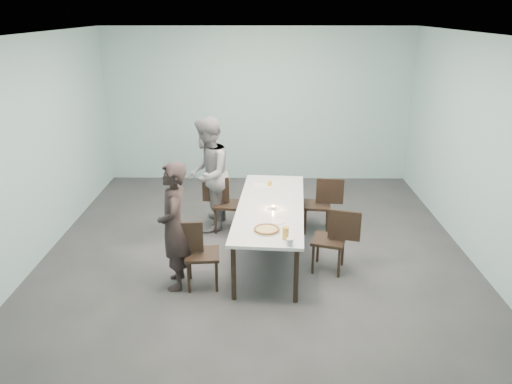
{
  "coord_description": "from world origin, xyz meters",
  "views": [
    {
      "loc": [
        0.07,
        -6.3,
        3.29
      ],
      "look_at": [
        0.0,
        -0.06,
        1.0
      ],
      "focal_mm": 35.0,
      "sensor_mm": 36.0,
      "label": 1
    }
  ],
  "objects_px": {
    "chair_near_right": "(335,236)",
    "pizza": "(267,230)",
    "table": "(271,209)",
    "chair_far_left": "(223,200)",
    "beer_glass": "(286,233)",
    "diner_near": "(174,226)",
    "chair_near_left": "(196,250)",
    "diner_far": "(208,175)",
    "amber_tumbler": "(270,184)",
    "tealight": "(273,208)",
    "water_tumbler": "(290,242)",
    "chair_far_right": "(322,201)",
    "side_plate": "(277,222)"
  },
  "relations": [
    {
      "from": "chair_near_right",
      "to": "pizza",
      "type": "height_order",
      "value": "chair_near_right"
    },
    {
      "from": "table",
      "to": "chair_far_left",
      "type": "bearing_deg",
      "value": 131.2
    },
    {
      "from": "beer_glass",
      "to": "diner_near",
      "type": "bearing_deg",
      "value": 170.64
    },
    {
      "from": "chair_near_left",
      "to": "diner_far",
      "type": "xyz_separation_m",
      "value": [
        -0.02,
        1.77,
        0.39
      ]
    },
    {
      "from": "pizza",
      "to": "amber_tumbler",
      "type": "distance_m",
      "value": 1.65
    },
    {
      "from": "diner_near",
      "to": "table",
      "type": "bearing_deg",
      "value": 119.1
    },
    {
      "from": "tealight",
      "to": "amber_tumbler",
      "type": "distance_m",
      "value": 0.93
    },
    {
      "from": "chair_near_left",
      "to": "amber_tumbler",
      "type": "bearing_deg",
      "value": 55.35
    },
    {
      "from": "pizza",
      "to": "tealight",
      "type": "bearing_deg",
      "value": 82.42
    },
    {
      "from": "pizza",
      "to": "table",
      "type": "bearing_deg",
      "value": 85.73
    },
    {
      "from": "tealight",
      "to": "amber_tumbler",
      "type": "height_order",
      "value": "amber_tumbler"
    },
    {
      "from": "water_tumbler",
      "to": "tealight",
      "type": "distance_m",
      "value": 1.13
    },
    {
      "from": "pizza",
      "to": "water_tumbler",
      "type": "bearing_deg",
      "value": -56.76
    },
    {
      "from": "chair_near_left",
      "to": "chair_far_left",
      "type": "distance_m",
      "value": 1.72
    },
    {
      "from": "chair_far_right",
      "to": "diner_far",
      "type": "relative_size",
      "value": 0.49
    },
    {
      "from": "table",
      "to": "tealight",
      "type": "bearing_deg",
      "value": -77.74
    },
    {
      "from": "diner_near",
      "to": "side_plate",
      "type": "xyz_separation_m",
      "value": [
        1.27,
        0.27,
        -0.05
      ]
    },
    {
      "from": "chair_far_left",
      "to": "chair_near_right",
      "type": "xyz_separation_m",
      "value": [
        1.57,
        -1.29,
        0.0
      ]
    },
    {
      "from": "side_plate",
      "to": "tealight",
      "type": "bearing_deg",
      "value": 95.7
    },
    {
      "from": "side_plate",
      "to": "pizza",
      "type": "bearing_deg",
      "value": -117.24
    },
    {
      "from": "diner_near",
      "to": "side_plate",
      "type": "relative_size",
      "value": 8.98
    },
    {
      "from": "chair_far_right",
      "to": "pizza",
      "type": "height_order",
      "value": "chair_far_right"
    },
    {
      "from": "chair_near_right",
      "to": "beer_glass",
      "type": "xyz_separation_m",
      "value": [
        -0.69,
        -0.62,
        0.32
      ]
    },
    {
      "from": "chair_near_left",
      "to": "water_tumbler",
      "type": "xyz_separation_m",
      "value": [
        1.14,
        -0.38,
        0.29
      ]
    },
    {
      "from": "diner_far",
      "to": "tealight",
      "type": "distance_m",
      "value": 1.44
    },
    {
      "from": "table",
      "to": "side_plate",
      "type": "xyz_separation_m",
      "value": [
        0.08,
        -0.59,
        0.06
      ]
    },
    {
      "from": "chair_near_right",
      "to": "chair_near_left",
      "type": "bearing_deg",
      "value": 29.74
    },
    {
      "from": "chair_far_left",
      "to": "diner_near",
      "type": "bearing_deg",
      "value": -97.98
    },
    {
      "from": "chair_near_left",
      "to": "side_plate",
      "type": "distance_m",
      "value": 1.09
    },
    {
      "from": "chair_near_right",
      "to": "diner_far",
      "type": "bearing_deg",
      "value": -20.37
    },
    {
      "from": "side_plate",
      "to": "chair_near_right",
      "type": "bearing_deg",
      "value": 9.22
    },
    {
      "from": "chair_near_right",
      "to": "side_plate",
      "type": "relative_size",
      "value": 4.83
    },
    {
      "from": "tealight",
      "to": "chair_far_left",
      "type": "bearing_deg",
      "value": 127.9
    },
    {
      "from": "side_plate",
      "to": "water_tumbler",
      "type": "height_order",
      "value": "water_tumbler"
    },
    {
      "from": "tealight",
      "to": "amber_tumbler",
      "type": "relative_size",
      "value": 0.7
    },
    {
      "from": "side_plate",
      "to": "water_tumbler",
      "type": "distance_m",
      "value": 0.68
    },
    {
      "from": "table",
      "to": "diner_near",
      "type": "relative_size",
      "value": 1.64
    },
    {
      "from": "water_tumbler",
      "to": "chair_far_left",
      "type": "bearing_deg",
      "value": 113.87
    },
    {
      "from": "table",
      "to": "chair_far_left",
      "type": "relative_size",
      "value": 3.05
    },
    {
      "from": "table",
      "to": "chair_far_left",
      "type": "height_order",
      "value": "chair_far_left"
    },
    {
      "from": "table",
      "to": "chair_far_right",
      "type": "height_order",
      "value": "chair_far_right"
    },
    {
      "from": "chair_near_right",
      "to": "tealight",
      "type": "relative_size",
      "value": 15.54
    },
    {
      "from": "table",
      "to": "diner_far",
      "type": "xyz_separation_m",
      "value": [
        -0.96,
        0.9,
        0.2
      ]
    },
    {
      "from": "table",
      "to": "beer_glass",
      "type": "distance_m",
      "value": 1.1
    },
    {
      "from": "chair_far_left",
      "to": "water_tumbler",
      "type": "height_order",
      "value": "chair_far_left"
    },
    {
      "from": "chair_far_right",
      "to": "beer_glass",
      "type": "distance_m",
      "value": 2.02
    },
    {
      "from": "diner_near",
      "to": "chair_near_left",
      "type": "bearing_deg",
      "value": 80.05
    },
    {
      "from": "chair_near_right",
      "to": "amber_tumbler",
      "type": "bearing_deg",
      "value": -39.26
    },
    {
      "from": "chair_near_right",
      "to": "beer_glass",
      "type": "distance_m",
      "value": 0.98
    },
    {
      "from": "chair_near_left",
      "to": "beer_glass",
      "type": "relative_size",
      "value": 5.8
    }
  ]
}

